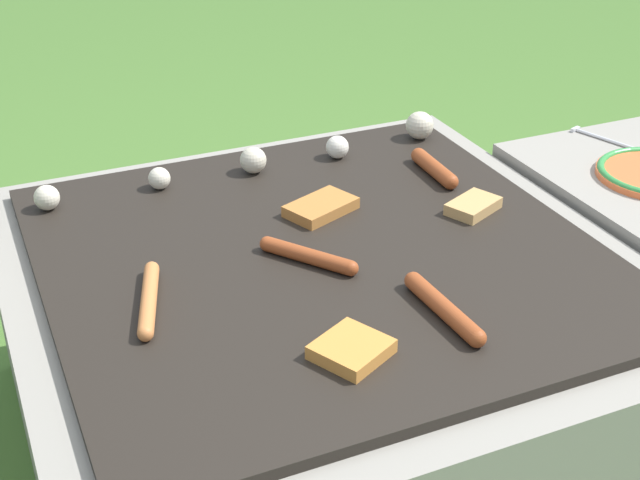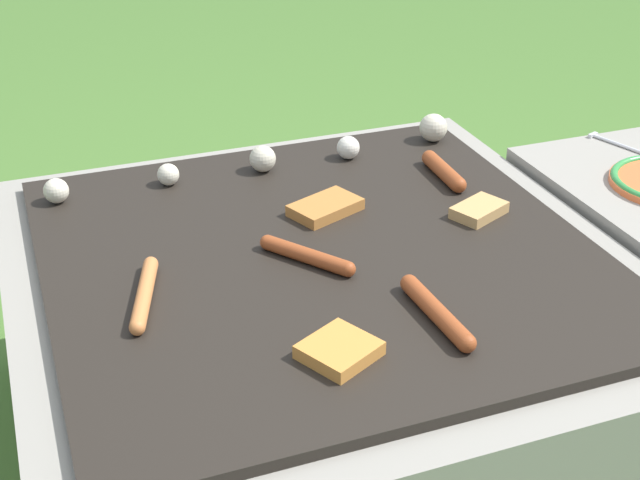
# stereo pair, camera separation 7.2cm
# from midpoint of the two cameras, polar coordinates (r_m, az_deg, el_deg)

# --- Properties ---
(ground_plane) EXTENTS (14.00, 14.00, 0.00)m
(ground_plane) POSITION_cam_midpoint_polar(r_m,az_deg,el_deg) (1.68, -1.25, -13.27)
(ground_plane) COLOR #47702D
(grill) EXTENTS (0.98, 0.98, 0.42)m
(grill) POSITION_cam_midpoint_polar(r_m,az_deg,el_deg) (1.55, -1.33, -7.56)
(grill) COLOR gray
(grill) RESTS_ON ground_plane
(sausage_back_left) EXTENTS (0.03, 0.16, 0.03)m
(sausage_back_left) POSITION_cam_midpoint_polar(r_m,az_deg,el_deg) (1.69, 6.11, 4.58)
(sausage_back_left) COLOR #93421E
(sausage_back_left) RESTS_ON grill
(sausage_back_center) EXTENTS (0.11, 0.15, 0.02)m
(sausage_back_center) POSITION_cam_midpoint_polar(r_m,az_deg,el_deg) (1.40, -2.24, -1.04)
(sausage_back_center) COLOR #93421E
(sausage_back_center) RESTS_ON grill
(sausage_mid_left) EXTENTS (0.07, 0.19, 0.02)m
(sausage_mid_left) POSITION_cam_midpoint_polar(r_m,az_deg,el_deg) (1.32, -12.43, -3.75)
(sausage_mid_left) COLOR #C6753D
(sausage_mid_left) RESTS_ON grill
(sausage_front_center) EXTENTS (0.03, 0.19, 0.03)m
(sausage_front_center) POSITION_cam_midpoint_polar(r_m,az_deg,el_deg) (1.27, 6.31, -4.37)
(sausage_front_center) COLOR #93421E
(sausage_front_center) RESTS_ON grill
(bread_slice_right) EXTENTS (0.14, 0.11, 0.02)m
(bread_slice_right) POSITION_cam_midpoint_polar(r_m,az_deg,el_deg) (1.55, -1.27, 2.09)
(bread_slice_right) COLOR #B27033
(bread_slice_right) RESTS_ON grill
(bread_slice_center) EXTENTS (0.11, 0.09, 0.02)m
(bread_slice_center) POSITION_cam_midpoint_polar(r_m,az_deg,el_deg) (1.57, 8.50, 2.15)
(bread_slice_center) COLOR tan
(bread_slice_center) RESTS_ON grill
(bread_slice_left) EXTENTS (0.12, 0.12, 0.02)m
(bread_slice_left) POSITION_cam_midpoint_polar(r_m,az_deg,el_deg) (1.19, 0.30, -7.04)
(bread_slice_left) COLOR #D18438
(bread_slice_left) RESTS_ON grill
(mushroom_row) EXTENTS (0.80, 0.07, 0.06)m
(mushroom_row) POSITION_cam_midpoint_polar(r_m,az_deg,el_deg) (1.72, -3.39, 5.56)
(mushroom_row) COLOR beige
(mushroom_row) RESTS_ON grill
(fork_utensil) EXTENTS (0.07, 0.17, 0.01)m
(fork_utensil) POSITION_cam_midpoint_polar(r_m,az_deg,el_deg) (1.92, 16.80, 6.18)
(fork_utensil) COLOR silver
(fork_utensil) RESTS_ON side_ledge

